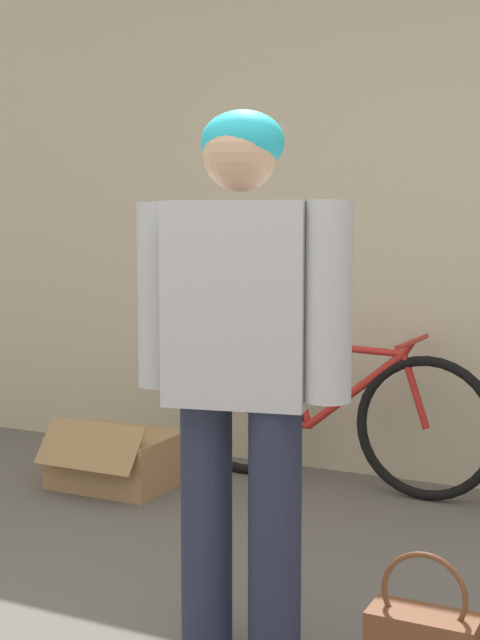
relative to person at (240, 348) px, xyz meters
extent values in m
cube|color=beige|center=(0.08, 2.05, 0.37)|extent=(8.00, 0.06, 2.60)
cylinder|color=#23283D|center=(-0.11, 0.00, -0.54)|extent=(0.15, 0.15, 0.77)
cylinder|color=#23283D|center=(0.11, 0.00, -0.54)|extent=(0.15, 0.15, 0.77)
cube|color=#B2B2B7|center=(0.00, 0.00, 0.13)|extent=(0.44, 0.30, 0.58)
cylinder|color=#B2B2B7|center=(-0.27, 0.00, 0.14)|extent=(0.13, 0.13, 0.55)
cylinder|color=#B2B2B7|center=(0.27, 0.00, 0.14)|extent=(0.13, 0.13, 0.55)
sphere|color=tan|center=(0.00, 0.00, 0.54)|extent=(0.21, 0.21, 0.21)
ellipsoid|color=#23B7CC|center=(0.00, 0.01, 0.58)|extent=(0.24, 0.22, 0.18)
torus|color=black|center=(-0.85, 1.76, -0.59)|extent=(0.68, 0.06, 0.68)
torus|color=black|center=(0.10, 1.74, -0.59)|extent=(0.68, 0.06, 0.68)
cylinder|color=red|center=(-0.67, 1.76, -0.61)|extent=(0.37, 0.04, 0.08)
cylinder|color=red|center=(-0.72, 1.76, -0.41)|extent=(0.29, 0.04, 0.38)
cylinder|color=red|center=(-0.54, 1.75, -0.44)|extent=(0.13, 0.04, 0.41)
cylinder|color=red|center=(-0.25, 1.75, -0.44)|extent=(0.50, 0.05, 0.42)
cylinder|color=red|center=(-0.30, 1.75, -0.24)|extent=(0.57, 0.05, 0.05)
cylinder|color=red|center=(0.04, 1.74, -0.42)|extent=(0.15, 0.04, 0.35)
cylinder|color=red|center=(0.01, 1.74, -0.22)|extent=(0.07, 0.04, 0.08)
cylinder|color=red|center=(0.03, 1.74, -0.19)|extent=(0.03, 0.46, 0.02)
ellipsoid|color=black|center=(-0.59, 1.75, -0.21)|extent=(0.22, 0.09, 0.05)
torus|color=brown|center=(0.52, 0.11, -0.68)|extent=(0.25, 0.02, 0.25)
cube|color=#A87F51|center=(-1.32, 1.30, -0.80)|extent=(0.56, 0.45, 0.26)
cube|color=#A87F51|center=(-1.32, 1.08, -0.68)|extent=(0.53, 0.16, 0.20)
camera|label=1|loc=(1.11, -2.25, 0.35)|focal=50.00mm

